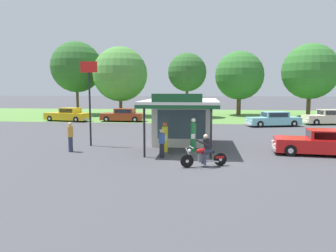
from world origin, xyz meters
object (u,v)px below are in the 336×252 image
object	(u,v)px
gas_pump_offside	(193,137)
featured_classic_sedan	(320,143)
motorcycle_with_rider	(205,153)
parked_car_back_row_left	(123,115)
parked_car_back_row_centre_left	(328,118)
gas_pump_nearside	(165,139)
bystander_chatting_near_pumps	(162,143)
parked_car_back_row_far_left	(274,120)
parked_car_back_row_centre	(178,116)
parked_car_back_row_far_right	(68,115)
bystander_strolling_foreground	(70,136)
roadside_pole_sign	(89,90)

from	to	relation	value
gas_pump_offside	featured_classic_sedan	size ratio (longest dim) A/B	0.40
motorcycle_with_rider	parked_car_back_row_left	world-z (taller)	motorcycle_with_rider
gas_pump_offside	parked_car_back_row_centre_left	size ratio (longest dim) A/B	0.39
gas_pump_nearside	bystander_chatting_near_pumps	size ratio (longest dim) A/B	1.19
parked_car_back_row_far_left	parked_car_back_row_centre	bearing A→B (deg)	163.43
gas_pump_offside	motorcycle_with_rider	xyz separation A→B (m)	(0.66, -3.08, -0.30)
parked_car_back_row_far_right	bystander_chatting_near_pumps	bearing A→B (deg)	-54.28
parked_car_back_row_far_left	parked_car_back_row_centre_left	bearing A→B (deg)	21.90
parked_car_back_row_far_right	parked_car_back_row_left	size ratio (longest dim) A/B	1.09
bystander_strolling_foreground	parked_car_back_row_far_right	bearing A→B (deg)	113.87
bystander_strolling_foreground	parked_car_back_row_centre_left	bearing A→B (deg)	39.81
parked_car_back_row_centre_left	roadside_pole_sign	bearing A→B (deg)	-143.12
gas_pump_nearside	gas_pump_offside	xyz separation A→B (m)	(1.64, 0.00, 0.12)
parked_car_back_row_far_left	parked_car_back_row_centre_left	xyz separation A→B (m)	(6.09, 2.45, 0.04)
parked_car_back_row_far_right	roadside_pole_sign	size ratio (longest dim) A/B	1.02
bystander_chatting_near_pumps	roadside_pole_sign	size ratio (longest dim) A/B	0.28
motorcycle_with_rider	parked_car_back_row_centre_left	size ratio (longest dim) A/B	0.41
gas_pump_offside	bystander_chatting_near_pumps	xyz separation A→B (m)	(-1.67, -1.23, -0.13)
roadside_pole_sign	featured_classic_sedan	bearing A→B (deg)	-5.54
gas_pump_offside	bystander_strolling_foreground	bearing A→B (deg)	-178.41
parked_car_back_row_centre	bystander_chatting_near_pumps	distance (m)	18.97
featured_classic_sedan	parked_car_back_row_centre_left	world-z (taller)	parked_car_back_row_centre_left
parked_car_back_row_left	bystander_strolling_foreground	xyz separation A→B (m)	(1.37, -18.07, 0.25)
parked_car_back_row_left	bystander_chatting_near_pumps	size ratio (longest dim) A/B	3.32
parked_car_back_row_centre_left	roadside_pole_sign	distance (m)	25.73
parked_car_back_row_centre_left	bystander_strolling_foreground	world-z (taller)	bystander_strolling_foreground
gas_pump_nearside	featured_classic_sedan	size ratio (longest dim) A/B	0.36
parked_car_back_row_centre	bystander_strolling_foreground	xyz separation A→B (m)	(-5.03, -17.93, 0.29)
parked_car_back_row_far_left	roadside_pole_sign	xyz separation A→B (m)	(-14.36, -12.89, 3.01)
motorcycle_with_rider	bystander_strolling_foreground	xyz separation A→B (m)	(-7.96, 2.88, 0.29)
parked_car_back_row_left	roadside_pole_sign	xyz separation A→B (m)	(1.86, -15.96, 3.00)
gas_pump_offside	parked_car_back_row_far_left	xyz separation A→B (m)	(7.55, 14.80, -0.28)
featured_classic_sedan	parked_car_back_row_left	xyz separation A→B (m)	(-15.89, 17.32, 0.03)
gas_pump_nearside	roadside_pole_sign	size ratio (longest dim) A/B	0.34
bystander_chatting_near_pumps	bystander_strolling_foreground	bearing A→B (deg)	169.65
featured_classic_sedan	parked_car_back_row_far_left	bearing A→B (deg)	88.68
gas_pump_offside	bystander_strolling_foreground	distance (m)	7.31
gas_pump_offside	featured_classic_sedan	distance (m)	7.25
featured_classic_sedan	gas_pump_offside	bearing A→B (deg)	-175.67
featured_classic_sedan	roadside_pole_sign	bearing A→B (deg)	174.46
featured_classic_sedan	bystander_chatting_near_pumps	size ratio (longest dim) A/B	3.34
parked_car_back_row_far_left	parked_car_back_row_left	world-z (taller)	parked_car_back_row_left
bystander_strolling_foreground	roadside_pole_sign	distance (m)	3.50
featured_classic_sedan	parked_car_back_row_far_left	xyz separation A→B (m)	(0.33, 14.26, 0.01)
gas_pump_offside	motorcycle_with_rider	bearing A→B (deg)	-77.93
parked_car_back_row_far_right	bystander_strolling_foreground	xyz separation A→B (m)	(7.83, -17.69, 0.25)
gas_pump_nearside	parked_car_back_row_centre_left	distance (m)	23.04
motorcycle_with_rider	featured_classic_sedan	world-z (taller)	motorcycle_with_rider
parked_car_back_row_far_left	parked_car_back_row_centre	world-z (taller)	parked_car_back_row_far_left
featured_classic_sedan	parked_car_back_row_centre_left	bearing A→B (deg)	68.99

